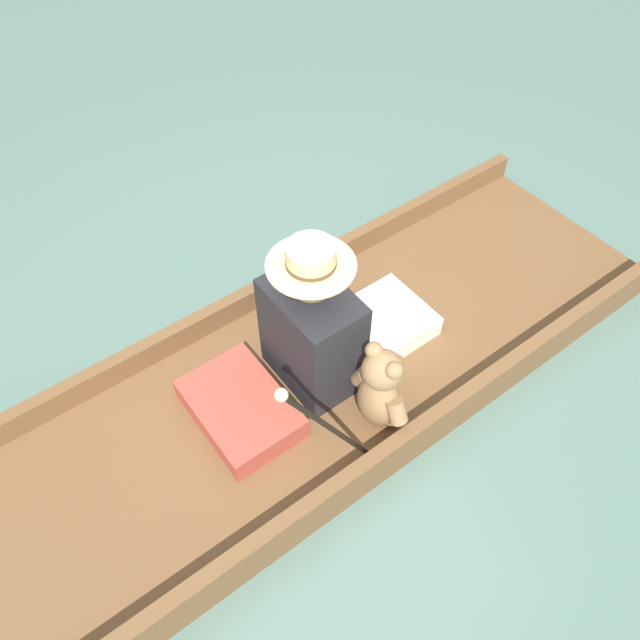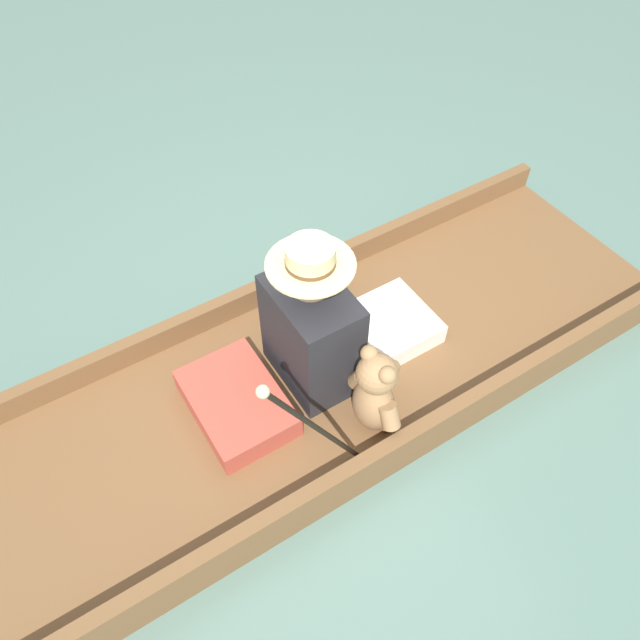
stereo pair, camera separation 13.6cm
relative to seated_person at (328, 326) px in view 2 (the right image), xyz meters
The scene contains 7 objects.
ground_plane 0.38m from the seated_person, 52.74° to the left, with size 16.00×16.00×0.00m, color slate.
punt_boat 0.31m from the seated_person, 52.74° to the left, with size 1.10×3.37×0.23m.
seat_cushion 0.51m from the seated_person, 89.80° to the right, with size 0.51×0.36×0.12m.
seated_person is the anchor object (origin of this frame).
teddy_bear 0.36m from the seated_person, ahead, with size 0.32×0.19×0.46m.
wine_glass 0.49m from the seated_person, 142.28° to the left, with size 0.09×0.09×0.14m.
walking_cane 0.63m from the seated_person, 38.57° to the right, with size 0.04×0.42×0.83m.
Camera 2 is at (1.39, -0.95, 2.44)m, focal length 35.00 mm.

